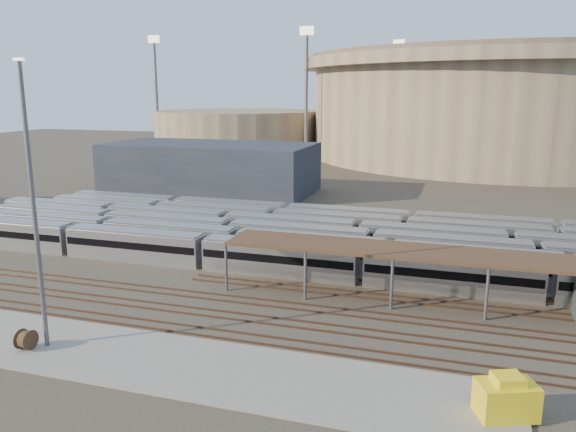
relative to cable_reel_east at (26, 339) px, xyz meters
The scene contains 14 objects.
ground 24.23m from the cable_reel_east, 43.17° to the left, with size 420.00×420.00×0.00m, color #383026.
apron 12.78m from the cable_reel_east, ahead, with size 50.00×9.00×0.20m, color gray.
subway_trains 42.26m from the cable_reel_east, 56.07° to the left, with size 118.35×23.90×3.60m.
inspection_shed 44.84m from the cable_reel_east, 27.41° to the left, with size 60.30×6.00×5.30m.
empty_tracks 21.12m from the cable_reel_east, 33.22° to the left, with size 170.00×9.62×0.18m.
stadium 163.00m from the cable_reel_east, 74.76° to the left, with size 124.00×124.00×32.50m.
secondary_arena 152.67m from the cable_reel_east, 106.12° to the left, with size 56.00×56.00×14.00m, color gray.
service_building 73.74m from the cable_reel_east, 103.63° to the left, with size 42.00×20.00×10.00m, color #1E232D.
floodlight_0 128.67m from the cable_reel_east, 95.57° to the left, with size 4.00×1.00×38.40m.
floodlight_1 153.52m from the cable_reel_east, 116.25° to the left, with size 4.00×1.00×38.40m.
floodlight_3 177.81m from the cable_reel_east, 87.52° to the left, with size 4.00×1.00×38.40m.
cable_reel_east is the anchor object (origin of this frame).
yard_light_pole 10.70m from the cable_reel_east, 45.59° to the left, with size 0.81×0.36×22.65m.
yellow_equipment 36.18m from the cable_reel_east, ahead, with size 3.62×2.26×2.26m, color yellow.
Camera 1 is at (14.97, -50.01, 20.47)m, focal length 35.00 mm.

